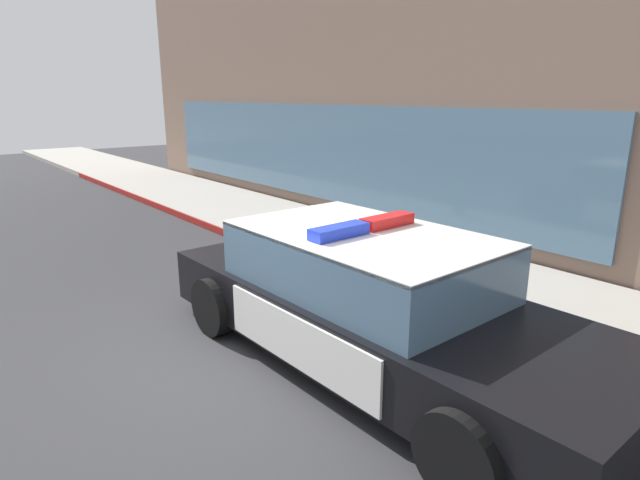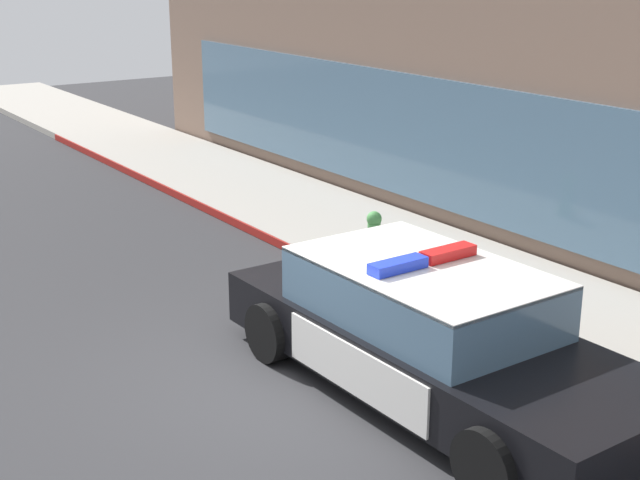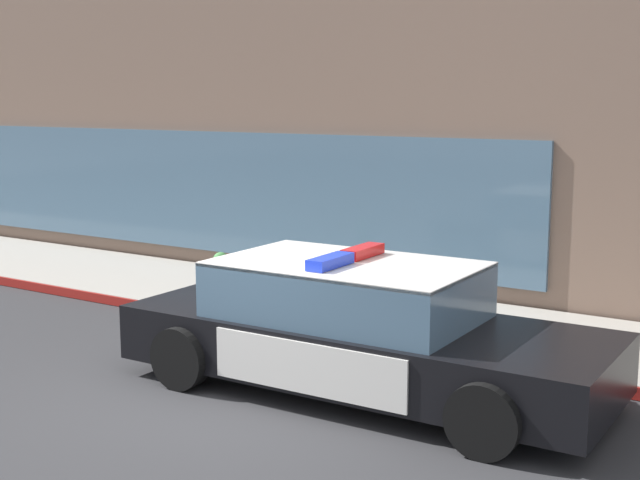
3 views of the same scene
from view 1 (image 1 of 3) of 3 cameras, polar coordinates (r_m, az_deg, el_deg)
name	(u,v)px [view 1 (image 1 of 3)]	position (r m, az deg, el deg)	size (l,w,h in m)	color
ground	(225,353)	(5.95, -10.20, -11.92)	(48.00, 48.00, 0.00)	#303033
sidewalk	(444,275)	(8.22, 13.30, -3.67)	(48.00, 2.68, 0.15)	#A39E93
curb_red_paint	(381,295)	(7.25, 6.65, -5.97)	(28.80, 0.04, 0.14)	maroon
storefront_building	(546,9)	(14.19, 23.31, 21.98)	(22.30, 9.40, 9.22)	#7A6051
police_cruiser	(372,301)	(5.44, 5.68, -6.53)	(5.20, 2.17, 1.49)	black
fire_hydrant	(312,226)	(9.15, -0.83, 1.49)	(0.34, 0.39, 0.73)	#4C994C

